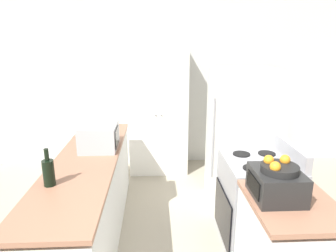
# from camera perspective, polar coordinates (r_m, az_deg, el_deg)

# --- Properties ---
(wall_back) EXTENTS (7.00, 0.06, 2.60)m
(wall_back) POSITION_cam_1_polar(r_m,az_deg,el_deg) (4.84, -0.90, 7.91)
(wall_back) COLOR silver
(wall_back) RESTS_ON ground_plane
(counter_left) EXTENTS (0.60, 2.49, 0.88)m
(counter_left) POSITION_cam_1_polar(r_m,az_deg,el_deg) (3.19, -14.77, -13.63)
(counter_left) COLOR silver
(counter_left) RESTS_ON ground_plane
(pantry_cabinet) EXTENTS (0.87, 0.60, 1.92)m
(pantry_cabinet) POSITION_cam_1_polar(r_m,az_deg,el_deg) (4.56, -1.91, 3.07)
(pantry_cabinet) COLOR white
(pantry_cabinet) RESTS_ON ground_plane
(stove) EXTENTS (0.66, 0.72, 1.04)m
(stove) POSITION_cam_1_polar(r_m,az_deg,el_deg) (3.15, 16.48, -13.71)
(stove) COLOR #9E9EA3
(stove) RESTS_ON ground_plane
(refrigerator) EXTENTS (0.76, 0.72, 1.67)m
(refrigerator) POSITION_cam_1_polar(r_m,az_deg,el_deg) (3.67, 13.88, -2.63)
(refrigerator) COLOR white
(refrigerator) RESTS_ON ground_plane
(microwave) EXTENTS (0.38, 0.44, 0.26)m
(microwave) POSITION_cam_1_polar(r_m,az_deg,el_deg) (3.20, -12.94, -1.93)
(microwave) COLOR #B2B2B7
(microwave) RESTS_ON counter_left
(wine_bottle) EXTENTS (0.09, 0.09, 0.30)m
(wine_bottle) POSITION_cam_1_polar(r_m,az_deg,el_deg) (2.52, -21.80, -8.12)
(wine_bottle) COLOR black
(wine_bottle) RESTS_ON counter_left
(toaster_oven) EXTENTS (0.34, 0.37, 0.21)m
(toaster_oven) POSITION_cam_1_polar(r_m,az_deg,el_deg) (2.31, 19.89, -10.38)
(toaster_oven) COLOR black
(toaster_oven) RESTS_ON counter_right
(fruit_bowl) EXTENTS (0.26, 0.26, 0.10)m
(fruit_bowl) POSITION_cam_1_polar(r_m,az_deg,el_deg) (2.24, 20.35, -7.33)
(fruit_bowl) COLOR black
(fruit_bowl) RESTS_ON toaster_oven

